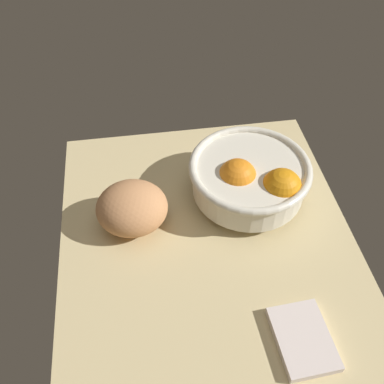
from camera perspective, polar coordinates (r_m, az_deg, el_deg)
ground_plane at (r=78.91cm, az=2.81°, el=-10.31°), size 75.44×54.42×3.00cm
fruit_bowl at (r=83.89cm, az=7.79°, el=1.89°), size 23.57×23.57×10.49cm
bread_loaf at (r=80.24cm, az=-7.94°, el=-2.10°), size 12.62×13.85×9.20cm
napkin_folded at (r=72.50cm, az=14.45°, el=-18.30°), size 11.97×8.93×1.57cm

